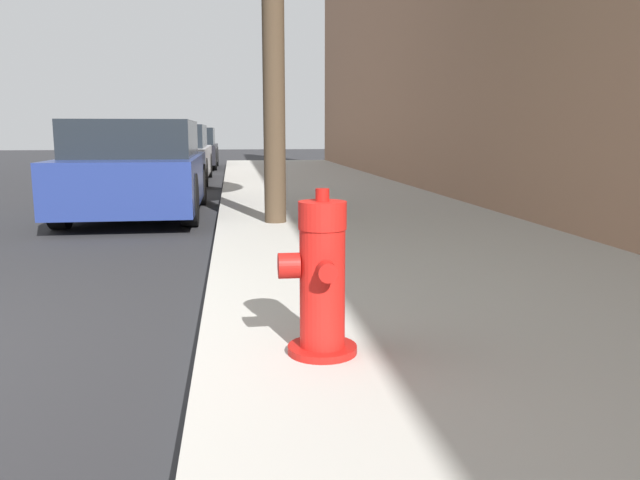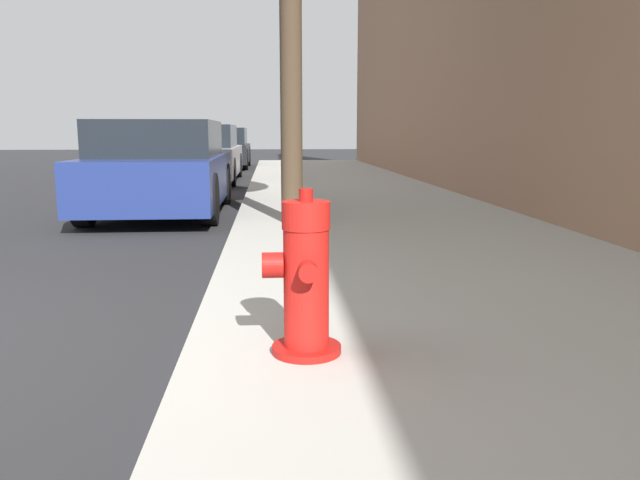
% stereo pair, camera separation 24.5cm
% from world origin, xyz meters
% --- Properties ---
extents(sidewalk_slab, '(3.59, 40.00, 0.15)m').
position_xyz_m(sidewalk_slab, '(3.94, 0.00, 0.07)').
color(sidewalk_slab, '#A8A59E').
rests_on(sidewalk_slab, ground_plane).
extents(fire_hydrant, '(0.37, 0.37, 0.77)m').
position_xyz_m(fire_hydrant, '(2.73, -0.26, 0.50)').
color(fire_hydrant, '#A91511').
rests_on(fire_hydrant, sidewalk_slab).
extents(parked_car_near, '(1.75, 3.82, 1.33)m').
position_xyz_m(parked_car_near, '(1.02, 5.99, 0.65)').
color(parked_car_near, navy).
rests_on(parked_car_near, ground_plane).
extents(parked_car_mid, '(1.76, 4.54, 1.33)m').
position_xyz_m(parked_car_mid, '(0.93, 11.98, 0.65)').
color(parked_car_mid, '#B7B7BC').
rests_on(parked_car_mid, ground_plane).
extents(parked_car_far, '(1.77, 3.84, 1.30)m').
position_xyz_m(parked_car_far, '(0.97, 17.70, 0.63)').
color(parked_car_far, black).
rests_on(parked_car_far, ground_plane).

